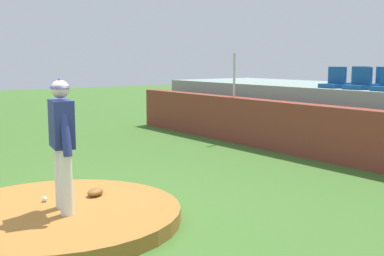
# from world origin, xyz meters

# --- Properties ---
(ground_plane) EXTENTS (60.00, 60.00, 0.00)m
(ground_plane) POSITION_xyz_m (0.00, 0.00, 0.00)
(ground_plane) COLOR #3C6726
(pitchers_mound) EXTENTS (3.20, 3.20, 0.19)m
(pitchers_mound) POSITION_xyz_m (0.00, 0.00, 0.10)
(pitchers_mound) COLOR #A1692C
(pitchers_mound) RESTS_ON ground_plane
(pitcher) EXTENTS (0.76, 0.33, 1.73)m
(pitcher) POSITION_xyz_m (0.13, 0.02, 1.19)
(pitcher) COLOR white
(pitcher) RESTS_ON pitchers_mound
(baseball) EXTENTS (0.07, 0.07, 0.07)m
(baseball) POSITION_xyz_m (-0.43, -0.05, 0.23)
(baseball) COLOR white
(baseball) RESTS_ON pitchers_mound
(fielding_glove) EXTENTS (0.34, 0.36, 0.11)m
(fielding_glove) POSITION_xyz_m (-0.30, 0.65, 0.25)
(fielding_glove) COLOR brown
(fielding_glove) RESTS_ON pitchers_mound
(brick_barrier) EXTENTS (15.77, 0.40, 1.17)m
(brick_barrier) POSITION_xyz_m (0.00, 6.15, 0.59)
(brick_barrier) COLOR brown
(brick_barrier) RESTS_ON ground_plane
(fence_post_left) EXTENTS (0.06, 0.06, 1.14)m
(fence_post_left) POSITION_xyz_m (-3.68, 6.15, 1.74)
(fence_post_left) COLOR silver
(fence_post_left) RESTS_ON brick_barrier
(stadium_chair_0) EXTENTS (0.48, 0.44, 0.50)m
(stadium_chair_0) POSITION_xyz_m (-1.43, 7.35, 1.63)
(stadium_chair_0) COLOR #13498A
(stadium_chair_0) RESTS_ON bleacher_platform
(stadium_chair_1) EXTENTS (0.48, 0.44, 0.50)m
(stadium_chair_1) POSITION_xyz_m (-0.71, 7.32, 1.63)
(stadium_chair_1) COLOR #13498A
(stadium_chair_1) RESTS_ON bleacher_platform
(stadium_chair_5) EXTENTS (0.48, 0.44, 0.50)m
(stadium_chair_5) POSITION_xyz_m (-1.43, 8.27, 1.63)
(stadium_chair_5) COLOR #13498A
(stadium_chair_5) RESTS_ON bleacher_platform
(stadium_chair_6) EXTENTS (0.48, 0.44, 0.50)m
(stadium_chair_6) POSITION_xyz_m (-0.70, 8.21, 1.63)
(stadium_chair_6) COLOR #13498A
(stadium_chair_6) RESTS_ON bleacher_platform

